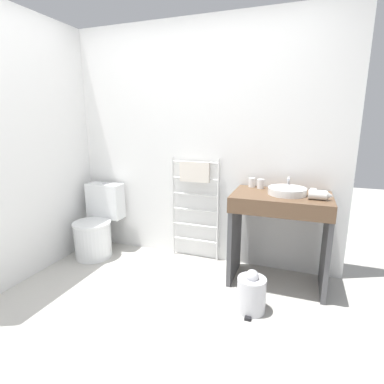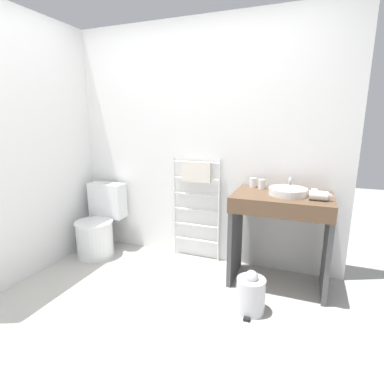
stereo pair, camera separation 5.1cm
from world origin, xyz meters
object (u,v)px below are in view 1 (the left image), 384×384
Objects in this scene: toilet at (97,226)px; cup_near_wall at (252,182)px; cup_near_edge at (261,184)px; towel_radiator at (195,189)px; hair_dryer at (319,195)px; sink_basin at (287,191)px; trash_bin at (251,293)px.

cup_near_wall is at bearing 8.53° from toilet.
cup_near_wall is (1.66, 0.25, 0.57)m from toilet.
cup_near_edge is at bearing 6.88° from toilet.
towel_radiator is 5.89× the size of hair_dryer.
toilet is 4.22× the size of hair_dryer.
sink_basin is 3.65× the size of cup_near_wall.
hair_dryer is 0.53× the size of trash_bin.
sink_basin is at bearing 69.61° from trash_bin.
sink_basin is 0.27m from hair_dryer.
cup_near_wall is (0.60, -0.03, 0.12)m from towel_radiator.
cup_near_edge is (0.68, -0.07, 0.12)m from towel_radiator.
toilet is 2.32m from hair_dryer.
towel_radiator is at bearing 177.36° from cup_near_wall.
trash_bin is (-0.19, -0.52, -0.73)m from sink_basin.
toilet reaches higher than trash_bin.
toilet is at bearing -178.62° from sink_basin.
trash_bin is at bearing -85.21° from cup_near_edge.
cup_near_edge is at bearing 146.91° from sink_basin.
sink_basin reaches higher than toilet.
hair_dryer is (0.59, -0.29, -0.01)m from cup_near_wall.
hair_dryer is (2.25, -0.04, 0.57)m from toilet.
toilet is 2.42× the size of sink_basin.
trash_bin is at bearing -135.88° from hair_dryer.
towel_radiator is 3.38× the size of sink_basin.
towel_radiator is 12.32× the size of cup_near_wall.
hair_dryer reaches higher than toilet.
cup_near_edge is at bearing -5.48° from towel_radiator.
cup_near_edge is at bearing 153.38° from hair_dryer.
towel_radiator is 0.97m from sink_basin.
hair_dryer is at bearing 44.12° from trash_bin.
cup_near_wall is 1.05m from trash_bin.
toilet is 8.93× the size of cup_near_edge.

